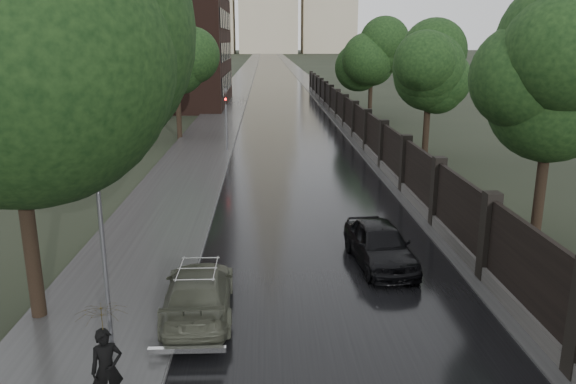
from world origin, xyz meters
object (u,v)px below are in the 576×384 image
at_px(tree_left_near, 7,61).
at_px(traffic_light, 226,114).
at_px(pedestrian_umbrella, 103,327).
at_px(tree_left_far, 176,64).
at_px(tree_right_a, 551,101).
at_px(tree_right_c, 371,63).
at_px(tree_right_b, 430,75).
at_px(lamp_post, 102,241).
at_px(volga_sedan, 199,292).
at_px(car_right_near, 380,244).

xyz_separation_m(tree_left_near, traffic_light, (3.30, 21.99, -4.02)).
bearing_deg(pedestrian_umbrella, tree_left_far, 72.78).
bearing_deg(tree_right_a, tree_right_c, 90.00).
xyz_separation_m(tree_right_a, tree_right_b, (0.00, 14.00, 0.00)).
xyz_separation_m(lamp_post, pedestrian_umbrella, (0.57, -2.28, -0.83)).
bearing_deg(tree_left_far, traffic_light, -53.53).
xyz_separation_m(tree_right_c, traffic_light, (-11.80, -15.01, -2.55)).
relative_size(tree_right_c, pedestrian_umbrella, 2.78).
relative_size(tree_right_c, traffic_light, 1.75).
height_order(traffic_light, pedestrian_umbrella, traffic_light).
distance_m(lamp_post, traffic_light, 23.52).
bearing_deg(tree_right_c, tree_left_near, -112.20).
relative_size(tree_left_near, volga_sedan, 2.15).
height_order(tree_left_near, tree_right_c, tree_left_near).
relative_size(tree_left_near, car_right_near, 2.26).
bearing_deg(pedestrian_umbrella, lamp_post, 80.82).
relative_size(tree_left_far, volga_sedan, 1.74).
bearing_deg(volga_sedan, traffic_light, -90.85).
bearing_deg(tree_left_near, car_right_near, 19.66).
height_order(lamp_post, volga_sedan, lamp_post).
bearing_deg(tree_right_c, pedestrian_umbrella, -106.83).
distance_m(tree_left_near, tree_right_c, 39.99).
distance_m(tree_left_near, tree_right_a, 15.97).
xyz_separation_m(tree_right_c, pedestrian_umbrella, (-12.33, -40.78, -3.11)).
relative_size(traffic_light, car_right_near, 0.99).
relative_size(car_right_near, pedestrian_umbrella, 1.61).
bearing_deg(tree_right_b, lamp_post, -122.18).
relative_size(tree_right_a, pedestrian_umbrella, 2.78).
bearing_deg(volga_sedan, tree_right_c, -109.47).
distance_m(tree_right_a, pedestrian_umbrella, 15.46).
bearing_deg(tree_right_a, volga_sedan, -156.55).
xyz_separation_m(tree_right_b, pedestrian_umbrella, (-12.33, -22.78, -3.11)).
bearing_deg(tree_right_b, pedestrian_umbrella, -118.43).
height_order(tree_right_c, traffic_light, tree_right_c).
xyz_separation_m(tree_right_a, volga_sedan, (-11.10, -4.82, -4.33)).
height_order(tree_right_a, tree_right_b, same).
relative_size(tree_left_near, tree_right_a, 1.31).
xyz_separation_m(tree_right_b, tree_right_c, (0.00, 18.00, 0.00)).
distance_m(tree_left_near, pedestrian_umbrella, 6.55).
xyz_separation_m(tree_right_b, traffic_light, (-11.80, 2.99, -2.55)).
xyz_separation_m(tree_right_a, tree_right_c, (0.00, 32.00, 0.00)).
xyz_separation_m(lamp_post, traffic_light, (1.10, 23.49, -0.27)).
bearing_deg(tree_right_a, traffic_light, 124.77).
height_order(tree_right_a, lamp_post, tree_right_a).
xyz_separation_m(tree_right_c, lamp_post, (-12.90, -38.50, -2.28)).
relative_size(tree_left_far, tree_right_a, 1.05).
height_order(tree_right_b, traffic_light, tree_right_b).
bearing_deg(traffic_light, pedestrian_umbrella, -91.19).
relative_size(tree_left_near, lamp_post, 1.79).
bearing_deg(tree_left_near, volga_sedan, 2.65).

